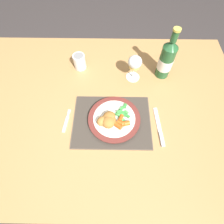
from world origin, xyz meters
name	(u,v)px	position (x,y,z in m)	size (l,w,h in m)	color
ground_plane	(107,150)	(0.00, 0.00, 0.00)	(6.00, 6.00, 0.00)	#383333
dining_table	(104,112)	(0.00, 0.00, 0.66)	(1.46, 1.03, 0.74)	#AD7F4C
placemat	(112,121)	(0.05, -0.09, 0.74)	(0.37, 0.28, 0.01)	brown
dinner_plate	(114,119)	(0.06, -0.09, 0.76)	(0.25, 0.25, 0.02)	white
breaded_croquettes	(108,120)	(0.03, -0.11, 0.79)	(0.10, 0.10, 0.04)	#A87033
green_beans_pile	(122,113)	(0.10, -0.06, 0.77)	(0.07, 0.10, 0.02)	#338438
glazed_carrots	(121,123)	(0.09, -0.12, 0.78)	(0.08, 0.08, 0.02)	#CC5119
fork	(66,122)	(-0.17, -0.10, 0.74)	(0.03, 0.12, 0.01)	silver
table_knife	(160,130)	(0.27, -0.13, 0.74)	(0.03, 0.20, 0.01)	silver
wine_glass	(135,63)	(0.16, 0.19, 0.85)	(0.07, 0.07, 0.15)	silver
bottle	(166,60)	(0.32, 0.21, 0.85)	(0.08, 0.08, 0.29)	#23562D
drinking_cup	(80,61)	(-0.14, 0.26, 0.79)	(0.07, 0.07, 0.09)	white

